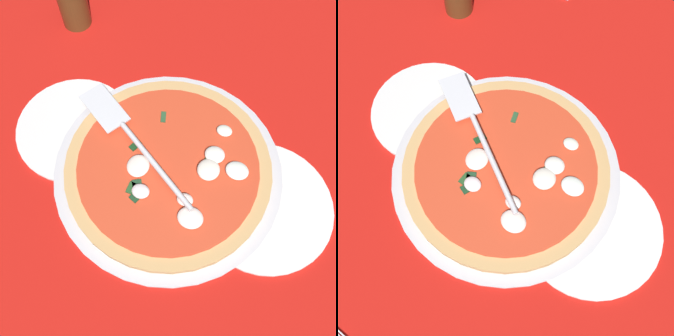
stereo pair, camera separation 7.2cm
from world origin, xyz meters
TOP-DOWN VIEW (x-y plane):
  - ground_plane at (0.00, 0.00)cm, footprint 114.11×114.11cm
  - pizza_pan at (1.86, 1.32)cm, footprint 41.33×41.33cm
  - dinner_plate_left at (-17.77, 3.49)cm, footprint 22.40×22.40cm
  - dinner_plate_right at (19.84, 0.89)cm, footprint 24.32×24.32cm
  - pizza at (2.05, 1.29)cm, footprint 36.99×36.99cm
  - pizza_server at (-5.76, 3.02)cm, footprint 26.92×18.88cm

SIDE VIEW (x-z plane):
  - ground_plane at x=0.00cm, z-range -0.80..0.00cm
  - dinner_plate_left at x=-17.77cm, z-range 0.00..1.00cm
  - dinner_plate_right at x=19.84cm, z-range 0.00..1.00cm
  - pizza_pan at x=1.86cm, z-range 0.00..1.00cm
  - pizza at x=2.05cm, z-range 0.38..3.59cm
  - pizza_server at x=-5.76cm, z-range 4.06..5.06cm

